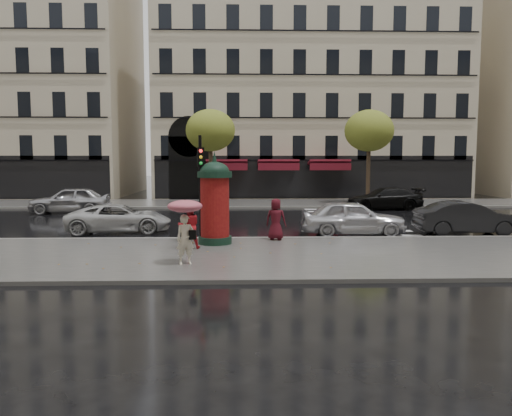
{
  "coord_description": "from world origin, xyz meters",
  "views": [
    {
      "loc": [
        0.08,
        -16.69,
        3.25
      ],
      "look_at": [
        0.64,
        1.5,
        1.45
      ],
      "focal_mm": 35.0,
      "sensor_mm": 36.0,
      "label": 1
    }
  ],
  "objects_px": {
    "woman_red": "(189,226)",
    "morris_column": "(215,200)",
    "traffic_light": "(201,178)",
    "car_black": "(384,199)",
    "man_burgundy": "(276,219)",
    "car_silver": "(353,218)",
    "woman_umbrella": "(185,221)",
    "car_far_silver": "(70,200)",
    "car_darkgrey": "(467,218)",
    "car_white": "(119,218)"
  },
  "relations": [
    {
      "from": "traffic_light",
      "to": "car_white",
      "type": "height_order",
      "value": "traffic_light"
    },
    {
      "from": "traffic_light",
      "to": "car_silver",
      "type": "bearing_deg",
      "value": 21.67
    },
    {
      "from": "woman_red",
      "to": "car_black",
      "type": "distance_m",
      "value": 18.13
    },
    {
      "from": "man_burgundy",
      "to": "car_far_silver",
      "type": "height_order",
      "value": "man_burgundy"
    },
    {
      "from": "car_far_silver",
      "to": "car_darkgrey",
      "type": "bearing_deg",
      "value": 57.9
    },
    {
      "from": "car_silver",
      "to": "car_darkgrey",
      "type": "height_order",
      "value": "car_silver"
    },
    {
      "from": "morris_column",
      "to": "car_black",
      "type": "xyz_separation_m",
      "value": [
        10.18,
        13.34,
        -1.05
      ]
    },
    {
      "from": "woman_umbrella",
      "to": "car_far_silver",
      "type": "height_order",
      "value": "woman_umbrella"
    },
    {
      "from": "car_darkgrey",
      "to": "car_silver",
      "type": "bearing_deg",
      "value": 91.53
    },
    {
      "from": "car_darkgrey",
      "to": "man_burgundy",
      "type": "bearing_deg",
      "value": 103.71
    },
    {
      "from": "man_burgundy",
      "to": "traffic_light",
      "type": "relative_size",
      "value": 0.4
    },
    {
      "from": "car_darkgrey",
      "to": "car_white",
      "type": "height_order",
      "value": "car_darkgrey"
    },
    {
      "from": "woman_red",
      "to": "traffic_light",
      "type": "xyz_separation_m",
      "value": [
        0.33,
        1.12,
        1.62
      ]
    },
    {
      "from": "woman_umbrella",
      "to": "car_white",
      "type": "bearing_deg",
      "value": 116.82
    },
    {
      "from": "traffic_light",
      "to": "woman_red",
      "type": "bearing_deg",
      "value": -106.59
    },
    {
      "from": "car_black",
      "to": "car_silver",
      "type": "bearing_deg",
      "value": -24.76
    },
    {
      "from": "man_burgundy",
      "to": "car_white",
      "type": "height_order",
      "value": "man_burgundy"
    },
    {
      "from": "car_white",
      "to": "car_silver",
      "type": "bearing_deg",
      "value": -103.72
    },
    {
      "from": "woman_red",
      "to": "car_silver",
      "type": "xyz_separation_m",
      "value": [
        6.57,
        3.59,
        -0.16
      ]
    },
    {
      "from": "morris_column",
      "to": "car_white",
      "type": "distance_m",
      "value": 5.9
    },
    {
      "from": "car_silver",
      "to": "car_far_silver",
      "type": "xyz_separation_m",
      "value": [
        -15.01,
        9.2,
        0.04
      ]
    },
    {
      "from": "car_white",
      "to": "car_darkgrey",
      "type": "bearing_deg",
      "value": -101.53
    },
    {
      "from": "car_silver",
      "to": "man_burgundy",
      "type": "bearing_deg",
      "value": 120.14
    },
    {
      "from": "traffic_light",
      "to": "car_silver",
      "type": "distance_m",
      "value": 6.94
    },
    {
      "from": "man_burgundy",
      "to": "traffic_light",
      "type": "distance_m",
      "value": 3.33
    },
    {
      "from": "woman_umbrella",
      "to": "man_burgundy",
      "type": "xyz_separation_m",
      "value": [
        3.0,
        4.41,
        -0.5
      ]
    },
    {
      "from": "woman_umbrella",
      "to": "car_silver",
      "type": "distance_m",
      "value": 8.94
    },
    {
      "from": "man_burgundy",
      "to": "morris_column",
      "type": "height_order",
      "value": "morris_column"
    },
    {
      "from": "morris_column",
      "to": "car_white",
      "type": "bearing_deg",
      "value": 139.87
    },
    {
      "from": "traffic_light",
      "to": "car_far_silver",
      "type": "bearing_deg",
      "value": 126.91
    },
    {
      "from": "woman_red",
      "to": "man_burgundy",
      "type": "relative_size",
      "value": 0.99
    },
    {
      "from": "car_far_silver",
      "to": "morris_column",
      "type": "bearing_deg",
      "value": 31.03
    },
    {
      "from": "morris_column",
      "to": "traffic_light",
      "type": "bearing_deg",
      "value": 173.54
    },
    {
      "from": "car_silver",
      "to": "car_black",
      "type": "xyz_separation_m",
      "value": [
        4.46,
        10.8,
        -0.05
      ]
    },
    {
      "from": "car_black",
      "to": "car_darkgrey",
      "type": "bearing_deg",
      "value": 0.2
    },
    {
      "from": "woman_umbrella",
      "to": "car_far_silver",
      "type": "xyz_separation_m",
      "value": [
        -8.61,
        15.41,
        -0.63
      ]
    },
    {
      "from": "car_black",
      "to": "car_white",
      "type": "bearing_deg",
      "value": -58.99
    },
    {
      "from": "woman_umbrella",
      "to": "car_far_silver",
      "type": "bearing_deg",
      "value": 119.18
    },
    {
      "from": "car_silver",
      "to": "car_black",
      "type": "height_order",
      "value": "car_silver"
    },
    {
      "from": "man_burgundy",
      "to": "car_silver",
      "type": "distance_m",
      "value": 3.85
    },
    {
      "from": "woman_umbrella",
      "to": "man_burgundy",
      "type": "distance_m",
      "value": 5.36
    },
    {
      "from": "man_burgundy",
      "to": "woman_umbrella",
      "type": "bearing_deg",
      "value": 71.66
    },
    {
      "from": "woman_red",
      "to": "car_black",
      "type": "xyz_separation_m",
      "value": [
        11.03,
        14.39,
        -0.21
      ]
    },
    {
      "from": "woman_red",
      "to": "car_white",
      "type": "height_order",
      "value": "woman_red"
    },
    {
      "from": "morris_column",
      "to": "car_far_silver",
      "type": "xyz_separation_m",
      "value": [
        -9.29,
        11.74,
        -0.96
      ]
    },
    {
      "from": "traffic_light",
      "to": "car_silver",
      "type": "xyz_separation_m",
      "value": [
        6.23,
        2.48,
        -1.78
      ]
    },
    {
      "from": "woman_red",
      "to": "morris_column",
      "type": "height_order",
      "value": "morris_column"
    },
    {
      "from": "woman_umbrella",
      "to": "car_darkgrey",
      "type": "relative_size",
      "value": 0.46
    },
    {
      "from": "man_burgundy",
      "to": "woman_red",
      "type": "bearing_deg",
      "value": 45.4
    },
    {
      "from": "woman_umbrella",
      "to": "car_white",
      "type": "height_order",
      "value": "woman_umbrella"
    }
  ]
}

